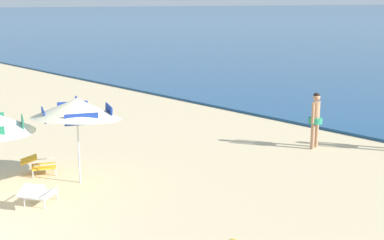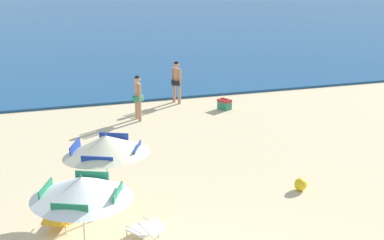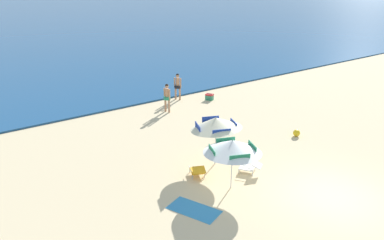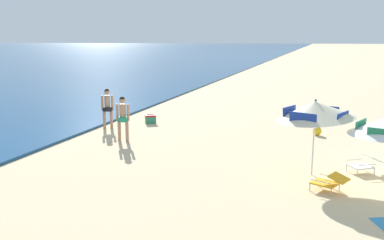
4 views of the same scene
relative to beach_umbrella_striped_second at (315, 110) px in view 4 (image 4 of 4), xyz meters
name	(u,v)px [view 4 (image 4 of 4)]	position (x,y,z in m)	size (l,w,h in m)	color
beach_umbrella_striped_second	(315,110)	(0.00, 0.00, 0.00)	(2.88, 2.90, 2.24)	silver
lounge_chair_under_umbrella	(365,163)	(0.68, -1.46, -1.61)	(0.92, 1.02, 0.51)	white
lounge_chair_beside_umbrella	(330,181)	(-1.28, -0.46, -1.60)	(0.84, 1.00, 0.50)	gold
person_standing_near_shore	(107,106)	(3.95, 8.63, -0.87)	(0.43, 0.46, 1.74)	tan
person_standing_beside	(123,116)	(2.05, 6.96, -0.89)	(0.42, 0.50, 1.72)	tan
cooler_box	(151,119)	(5.56, 7.32, -1.68)	(0.55, 0.60, 0.43)	#2D7F5B
beach_ball	(317,131)	(5.28, -0.07, -1.71)	(0.35, 0.35, 0.35)	yellow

